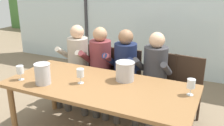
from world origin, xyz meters
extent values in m
plane|color=#847056|center=(0.00, 1.00, 0.00)|extent=(14.00, 14.00, 0.00)
cube|color=silver|center=(0.00, 2.53, 1.30)|extent=(7.37, 0.03, 2.60)
cube|color=#38383D|center=(-1.66, 2.51, 1.30)|extent=(0.06, 0.06, 2.60)
cube|color=#477A38|center=(0.00, 6.19, 0.73)|extent=(13.37, 2.40, 1.45)
cube|color=olive|center=(0.00, 0.00, 0.71)|extent=(2.17, 0.97, 0.04)
cylinder|color=olive|center=(-0.98, -0.38, 0.35)|extent=(0.07, 0.07, 0.69)
cylinder|color=olive|center=(-0.98, 0.38, 0.35)|extent=(0.07, 0.07, 0.69)
cylinder|color=olive|center=(0.98, 0.38, 0.35)|extent=(0.07, 0.07, 0.69)
cube|color=#332319|center=(-0.82, 0.79, 0.47)|extent=(0.46, 0.46, 0.03)
cube|color=#332319|center=(-0.81, 0.99, 0.69)|extent=(0.42, 0.06, 0.42)
cylinder|color=#332319|center=(-1.02, 0.61, 0.23)|extent=(0.04, 0.04, 0.45)
cylinder|color=#332319|center=(-0.64, 0.59, 0.23)|extent=(0.04, 0.04, 0.45)
cylinder|color=#332319|center=(-1.00, 0.99, 0.23)|extent=(0.04, 0.04, 0.45)
cylinder|color=#332319|center=(-0.62, 0.97, 0.23)|extent=(0.04, 0.04, 0.45)
cube|color=#332319|center=(-0.39, 0.78, 0.47)|extent=(0.48, 0.48, 0.03)
cube|color=#332319|center=(-0.37, 0.98, 0.69)|extent=(0.42, 0.08, 0.42)
cylinder|color=#332319|center=(-0.60, 0.61, 0.23)|extent=(0.04, 0.04, 0.45)
cylinder|color=#332319|center=(-0.22, 0.57, 0.23)|extent=(0.04, 0.04, 0.45)
cylinder|color=#332319|center=(-0.56, 0.99, 0.23)|extent=(0.04, 0.04, 0.45)
cylinder|color=#332319|center=(-0.19, 0.95, 0.23)|extent=(0.04, 0.04, 0.45)
cube|color=#332319|center=(-0.04, 0.78, 0.47)|extent=(0.45, 0.45, 0.03)
cube|color=#332319|center=(-0.04, 0.98, 0.69)|extent=(0.42, 0.05, 0.42)
cylinder|color=#332319|center=(-0.22, 0.58, 0.23)|extent=(0.04, 0.04, 0.45)
cylinder|color=#332319|center=(0.16, 0.59, 0.23)|extent=(0.04, 0.04, 0.45)
cylinder|color=#332319|center=(-0.23, 0.96, 0.23)|extent=(0.04, 0.04, 0.45)
cylinder|color=#332319|center=(0.15, 0.97, 0.23)|extent=(0.04, 0.04, 0.45)
cube|color=#332319|center=(0.43, 0.83, 0.47)|extent=(0.50, 0.50, 0.03)
cube|color=#332319|center=(0.46, 1.03, 0.69)|extent=(0.42, 0.09, 0.42)
cylinder|color=#332319|center=(0.22, 0.67, 0.23)|extent=(0.04, 0.04, 0.45)
cylinder|color=#332319|center=(0.60, 0.62, 0.23)|extent=(0.04, 0.04, 0.45)
cylinder|color=#332319|center=(0.27, 1.05, 0.23)|extent=(0.04, 0.04, 0.45)
cylinder|color=#332319|center=(0.65, 1.00, 0.23)|extent=(0.04, 0.04, 0.45)
cube|color=#332319|center=(0.81, 0.80, 0.47)|extent=(0.48, 0.48, 0.03)
cube|color=#332319|center=(0.83, 1.00, 0.69)|extent=(0.42, 0.08, 0.42)
cylinder|color=#332319|center=(0.61, 0.63, 0.23)|extent=(0.04, 0.04, 0.45)
cylinder|color=#332319|center=(0.98, 0.59, 0.23)|extent=(0.04, 0.04, 0.45)
cylinder|color=#332319|center=(0.64, 1.01, 0.23)|extent=(0.04, 0.04, 0.45)
cylinder|color=#332319|center=(1.02, 0.97, 0.23)|extent=(0.04, 0.04, 0.45)
cylinder|color=#B7AD9E|center=(-0.82, 0.83, 0.76)|extent=(0.35, 0.35, 0.52)
sphere|color=#DBAD89|center=(-0.82, 0.83, 1.11)|extent=(0.21, 0.21, 0.21)
cube|color=#47423D|center=(-0.92, 0.64, 0.50)|extent=(0.17, 0.41, 0.13)
cube|color=#47423D|center=(-0.74, 0.63, 0.50)|extent=(0.17, 0.41, 0.13)
cylinder|color=#47423D|center=(-0.94, 0.44, 0.24)|extent=(0.10, 0.10, 0.48)
cylinder|color=#47423D|center=(-0.76, 0.43, 0.24)|extent=(0.10, 0.10, 0.48)
cylinder|color=#B7AD9E|center=(-1.02, 0.73, 0.79)|extent=(0.11, 0.33, 0.26)
cylinder|color=#B7AD9E|center=(-0.64, 0.70, 0.79)|extent=(0.11, 0.33, 0.26)
cylinder|color=brown|center=(-0.42, 0.83, 0.76)|extent=(0.35, 0.35, 0.52)
sphere|color=tan|center=(-0.42, 0.83, 1.11)|extent=(0.21, 0.21, 0.21)
cube|color=#47423D|center=(-0.49, 0.63, 0.50)|extent=(0.17, 0.41, 0.13)
cube|color=#47423D|center=(-0.31, 0.64, 0.50)|extent=(0.17, 0.41, 0.13)
cylinder|color=#47423D|center=(-0.47, 0.43, 0.24)|extent=(0.10, 0.10, 0.48)
cylinder|color=#47423D|center=(-0.30, 0.45, 0.24)|extent=(0.10, 0.10, 0.48)
cylinder|color=brown|center=(-0.60, 0.70, 0.79)|extent=(0.11, 0.33, 0.26)
cylinder|color=brown|center=(-0.22, 0.73, 0.79)|extent=(0.11, 0.33, 0.26)
cylinder|color=#192347|center=(-0.02, 0.83, 0.76)|extent=(0.35, 0.35, 0.52)
sphere|color=#936B4C|center=(-0.02, 0.83, 1.11)|extent=(0.21, 0.21, 0.21)
cube|color=#47423D|center=(-0.13, 0.64, 0.50)|extent=(0.17, 0.41, 0.13)
cube|color=#47423D|center=(0.05, 0.63, 0.50)|extent=(0.17, 0.41, 0.13)
cylinder|color=#47423D|center=(-0.15, 0.44, 0.24)|extent=(0.10, 0.10, 0.48)
cylinder|color=#47423D|center=(0.03, 0.43, 0.24)|extent=(0.10, 0.10, 0.48)
cylinder|color=#192347|center=(-0.22, 0.73, 0.79)|extent=(0.11, 0.33, 0.26)
cylinder|color=#192347|center=(0.16, 0.70, 0.79)|extent=(0.11, 0.33, 0.26)
cylinder|color=#38383D|center=(0.42, 0.83, 0.76)|extent=(0.34, 0.34, 0.52)
sphere|color=#DBAD89|center=(0.42, 0.83, 1.11)|extent=(0.21, 0.21, 0.21)
cube|color=#47423D|center=(0.32, 0.64, 0.50)|extent=(0.16, 0.41, 0.13)
cube|color=#47423D|center=(0.50, 0.63, 0.50)|extent=(0.16, 0.41, 0.13)
cylinder|color=#47423D|center=(0.30, 0.44, 0.24)|extent=(0.10, 0.10, 0.48)
cylinder|color=#47423D|center=(0.48, 0.43, 0.24)|extent=(0.10, 0.10, 0.48)
cylinder|color=#38383D|center=(0.22, 0.73, 0.79)|extent=(0.10, 0.33, 0.26)
cylinder|color=#38383D|center=(0.60, 0.70, 0.79)|extent=(0.10, 0.33, 0.26)
cylinder|color=#B7B7BC|center=(0.22, 0.24, 0.85)|extent=(0.22, 0.22, 0.22)
torus|color=silver|center=(0.22, 0.24, 0.96)|extent=(0.23, 0.23, 0.01)
cylinder|color=#B7B7BC|center=(-0.58, -0.25, 0.85)|extent=(0.18, 0.18, 0.24)
torus|color=silver|center=(-0.58, -0.25, 0.97)|extent=(0.18, 0.18, 0.01)
cylinder|color=silver|center=(-0.21, -0.06, 0.74)|extent=(0.07, 0.07, 0.00)
cylinder|color=silver|center=(-0.21, -0.06, 0.78)|extent=(0.01, 0.01, 0.07)
cylinder|color=silver|center=(-0.21, -0.06, 0.86)|extent=(0.08, 0.08, 0.09)
cylinder|color=silver|center=(0.98, 0.17, 0.74)|extent=(0.07, 0.07, 0.00)
cylinder|color=silver|center=(0.98, 0.17, 0.78)|extent=(0.01, 0.01, 0.07)
cylinder|color=silver|center=(0.98, 0.17, 0.86)|extent=(0.08, 0.08, 0.09)
cylinder|color=silver|center=(-0.90, -0.27, 0.74)|extent=(0.07, 0.07, 0.00)
cylinder|color=silver|center=(-0.90, -0.27, 0.78)|extent=(0.01, 0.01, 0.07)
cylinder|color=silver|center=(-0.90, -0.27, 0.86)|extent=(0.08, 0.08, 0.09)
cylinder|color=#E0D184|center=(-0.90, -0.27, 0.83)|extent=(0.07, 0.07, 0.04)
camera|label=1|loc=(1.25, -2.28, 1.87)|focal=39.91mm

